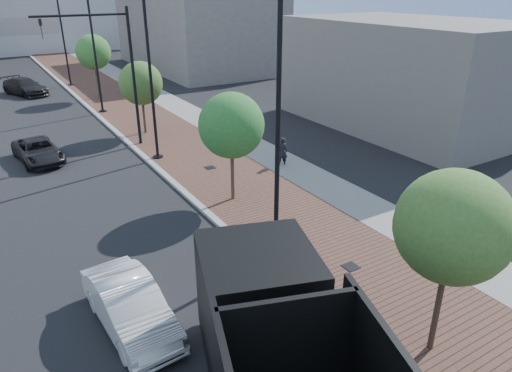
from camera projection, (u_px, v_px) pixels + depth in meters
sidewalk at (118, 94)px, 41.39m from camera, size 7.00×140.00×0.12m
concrete_strip at (147, 90)px, 42.68m from camera, size 2.40×140.00×0.13m
curb at (78, 98)px, 39.71m from camera, size 0.30×140.00×0.14m
white_sedan at (130, 306)px, 12.97m from camera, size 1.81×4.46×1.44m
dark_car_mid at (38, 151)px, 25.46m from camera, size 2.52×4.61×1.23m
dark_car_far at (25, 87)px, 40.91m from camera, size 3.84×5.48×1.47m
pedestrian at (282, 152)px, 24.60m from camera, size 0.70×0.58×1.66m
streetlight_1 at (275, 144)px, 14.79m from camera, size 1.44×0.56×9.21m
streetlight_2 at (150, 73)px, 24.03m from camera, size 1.72×0.56×9.28m
streetlight_3 at (94, 55)px, 33.54m from camera, size 1.44×0.56×9.21m
streetlight_4 at (63, 35)px, 42.78m from camera, size 1.72×0.56×9.28m
traffic_mast at (117, 64)px, 25.88m from camera, size 5.09×0.20×8.00m
tree_0 at (454, 226)px, 10.90m from camera, size 2.80×2.80×5.21m
tree_1 at (232, 125)px, 19.59m from camera, size 2.85×2.85×4.99m
tree_2 at (141, 83)px, 29.05m from camera, size 2.74×2.74×4.72m
tree_3 at (94, 52)px, 38.18m from camera, size 2.85×2.85×5.37m
commercial_block_ne at (196, 32)px, 53.58m from camera, size 12.00×22.00×8.00m
commercial_block_e at (407, 74)px, 31.30m from camera, size 10.00×16.00×7.00m
utility_cover_1 at (351, 267)px, 15.84m from camera, size 0.50×0.50×0.02m
utility_cover_2 at (210, 168)px, 24.43m from camera, size 0.50×0.50×0.02m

